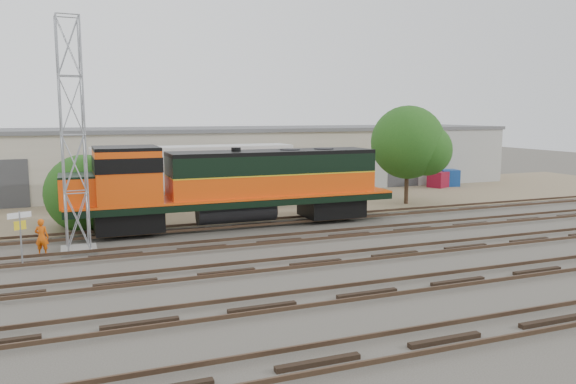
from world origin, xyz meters
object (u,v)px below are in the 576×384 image
object	(u,v)px
worker	(42,237)
semi_trailer	(200,168)
signal_tower	(73,140)
locomotive	(231,184)

from	to	relation	value
worker	semi_trailer	size ratio (longest dim) A/B	0.12
signal_tower	worker	distance (m)	4.70
signal_tower	semi_trailer	bearing A→B (deg)	52.81
locomotive	semi_trailer	distance (m)	8.20
semi_trailer	signal_tower	bearing A→B (deg)	-128.96
locomotive	semi_trailer	size ratio (longest dim) A/B	1.35
signal_tower	semi_trailer	xyz separation A→B (m)	(8.34, 10.99, -2.61)
locomotive	worker	world-z (taller)	locomotive
worker	semi_trailer	distance (m)	15.01
locomotive	semi_trailer	world-z (taller)	locomotive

